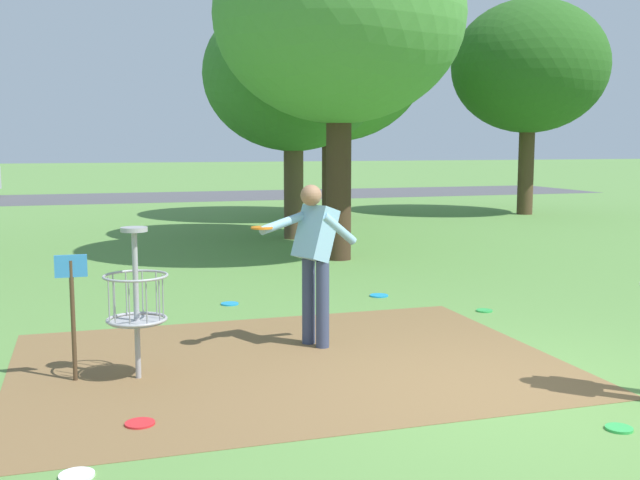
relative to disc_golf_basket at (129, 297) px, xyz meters
The scene contains 15 objects.
ground_plane 3.48m from the disc_golf_basket, 25.16° to the right, with size 160.00×160.00×0.00m, color #5B8942.
dirt_tee_pad 1.67m from the disc_golf_basket, ahead, with size 5.20×3.85×0.01m, color brown.
disc_golf_basket is the anchor object (origin of this frame).
player_foreground_watching 2.02m from the disc_golf_basket, 17.13° to the left, with size 1.17×0.49×1.71m.
frisbee_near_basket 3.33m from the disc_golf_basket, 63.59° to the left, with size 0.23×0.23×0.02m, color #1E93DB.
frisbee_by_tee 4.22m from the disc_golf_basket, 34.78° to the right, with size 0.20×0.20×0.02m, color green.
frisbee_mid_grass 2.20m from the disc_golf_basket, 103.04° to the right, with size 0.23×0.23×0.02m, color white.
frisbee_far_left 4.79m from the disc_golf_basket, 18.91° to the left, with size 0.21×0.21×0.02m, color green.
frisbee_far_right 1.41m from the disc_golf_basket, 90.58° to the right, with size 0.23×0.23×0.02m, color red.
frisbee_scattered_a 4.60m from the disc_golf_basket, 38.62° to the left, with size 0.26×0.26×0.02m, color #1E93DB.
tree_near_right 8.30m from the disc_golf_basket, 56.76° to the left, with size 4.49×4.49×6.29m.
tree_mid_left 18.33m from the disc_golf_basket, 46.74° to the left, with size 4.57×4.57×6.31m.
tree_mid_center 15.53m from the disc_golf_basket, 65.07° to the left, with size 5.40×5.40×6.74m.
tree_mid_right 10.71m from the disc_golf_basket, 66.47° to the left, with size 3.96×3.96×5.31m.
parking_lot_strip 24.02m from the disc_golf_basket, 82.64° to the left, with size 36.00×6.00×0.01m, color #4C4C51.
Camera 1 is at (-3.43, -5.50, 2.14)m, focal length 42.81 mm.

